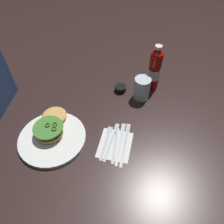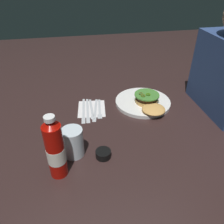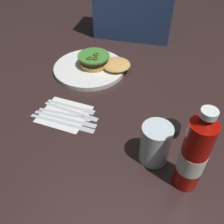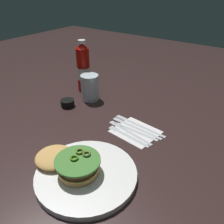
% 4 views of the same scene
% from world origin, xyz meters
% --- Properties ---
extents(ground_plane, '(3.00, 3.00, 0.00)m').
position_xyz_m(ground_plane, '(0.00, 0.00, 0.00)').
color(ground_plane, '#2F1F1D').
extents(dinner_plate, '(0.29, 0.29, 0.02)m').
position_xyz_m(dinner_plate, '(-0.16, 0.16, 0.01)').
color(dinner_plate, white).
rests_on(dinner_plate, ground_plane).
extents(burger_sandwich, '(0.21, 0.13, 0.05)m').
position_xyz_m(burger_sandwich, '(-0.11, 0.17, 0.04)').
color(burger_sandwich, tan).
rests_on(burger_sandwich, dinner_plate).
extents(ketchup_bottle, '(0.06, 0.06, 0.25)m').
position_xyz_m(ketchup_bottle, '(0.23, -0.27, 0.11)').
color(ketchup_bottle, '#AE0C06').
rests_on(ketchup_bottle, ground_plane).
extents(water_glass, '(0.08, 0.08, 0.12)m').
position_xyz_m(water_glass, '(0.14, -0.22, 0.06)').
color(water_glass, silver).
rests_on(water_glass, ground_plane).
extents(condiment_cup, '(0.06, 0.06, 0.03)m').
position_xyz_m(condiment_cup, '(0.18, -0.11, 0.01)').
color(condiment_cup, black).
rests_on(condiment_cup, ground_plane).
extents(napkin, '(0.17, 0.15, 0.00)m').
position_xyz_m(napkin, '(-0.16, -0.11, 0.00)').
color(napkin, white).
rests_on(napkin, ground_plane).
extents(steak_knife, '(0.22, 0.04, 0.00)m').
position_xyz_m(steak_knife, '(-0.14, -0.16, 0.00)').
color(steak_knife, silver).
rests_on(steak_knife, napkin).
extents(butter_knife, '(0.22, 0.03, 0.00)m').
position_xyz_m(butter_knife, '(-0.14, -0.14, 0.00)').
color(butter_knife, silver).
rests_on(butter_knife, napkin).
extents(spoon_utensil, '(0.19, 0.03, 0.00)m').
position_xyz_m(spoon_utensil, '(-0.13, -0.12, 0.00)').
color(spoon_utensil, silver).
rests_on(spoon_utensil, napkin).
extents(table_knife, '(0.20, 0.05, 0.00)m').
position_xyz_m(table_knife, '(-0.13, -0.10, 0.00)').
color(table_knife, silver).
rests_on(table_knife, napkin).
extents(fork_utensil, '(0.18, 0.04, 0.00)m').
position_xyz_m(fork_utensil, '(-0.14, -0.08, 0.00)').
color(fork_utensil, silver).
rests_on(fork_utensil, napkin).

